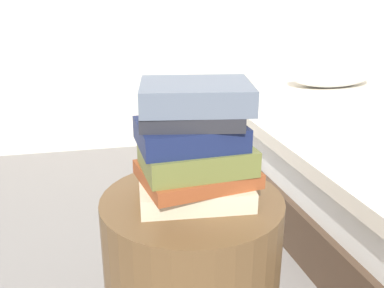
# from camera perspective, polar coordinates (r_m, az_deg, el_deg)

# --- Properties ---
(book_cream) EXTENTS (0.28, 0.21, 0.05)m
(book_cream) POSITION_cam_1_polar(r_m,az_deg,el_deg) (1.09, 0.32, -5.90)
(book_cream) COLOR beige
(book_cream) RESTS_ON side_table
(book_rust) EXTENTS (0.29, 0.25, 0.03)m
(book_rust) POSITION_cam_1_polar(r_m,az_deg,el_deg) (1.08, 0.51, -3.73)
(book_rust) COLOR #994723
(book_rust) RESTS_ON book_cream
(book_olive) EXTENTS (0.27, 0.20, 0.06)m
(book_olive) POSITION_cam_1_polar(r_m,az_deg,el_deg) (1.05, 0.58, -1.74)
(book_olive) COLOR olive
(book_olive) RESTS_ON book_rust
(book_navy) EXTENTS (0.25, 0.20, 0.05)m
(book_navy) POSITION_cam_1_polar(r_m,az_deg,el_deg) (1.04, -0.34, 1.40)
(book_navy) COLOR #19234C
(book_navy) RESTS_ON book_olive
(book_charcoal) EXTENTS (0.26, 0.22, 0.03)m
(book_charcoal) POSITION_cam_1_polar(r_m,az_deg,el_deg) (1.03, -0.16, 3.73)
(book_charcoal) COLOR #28282D
(book_charcoal) RESTS_ON book_navy
(book_slate) EXTENTS (0.28, 0.23, 0.06)m
(book_slate) POSITION_cam_1_polar(r_m,az_deg,el_deg) (1.02, 0.49, 6.23)
(book_slate) COLOR slate
(book_slate) RESTS_ON book_charcoal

